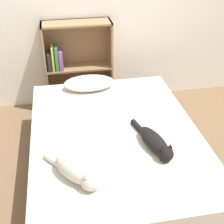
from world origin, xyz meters
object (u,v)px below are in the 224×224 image
object	(u,v)px
bed	(115,153)
bookshelf	(76,64)
pillow	(89,83)
cat_light	(77,171)
cat_dark	(156,143)

from	to	relation	value
bed	bookshelf	bearing A→B (deg)	99.57
pillow	cat_light	size ratio (longest dim) A/B	1.15
cat_light	bookshelf	xyz separation A→B (m)	(0.14, 1.78, -0.02)
cat_light	bookshelf	bearing A→B (deg)	136.99
cat_light	cat_dark	bearing A→B (deg)	71.21
bed	bookshelf	world-z (taller)	bookshelf
pillow	bookshelf	bearing A→B (deg)	100.62
pillow	bookshelf	size ratio (longest dim) A/B	0.50
bed	cat_light	xyz separation A→B (m)	(-0.35, -0.50, 0.31)
bed	pillow	bearing A→B (deg)	98.90
cat_light	bed	bearing A→B (deg)	106.14
bookshelf	cat_dark	bearing A→B (deg)	-73.07
bed	cat_light	size ratio (longest dim) A/B	4.28
pillow	bookshelf	world-z (taller)	bookshelf
pillow	cat_light	bearing A→B (deg)	-100.11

